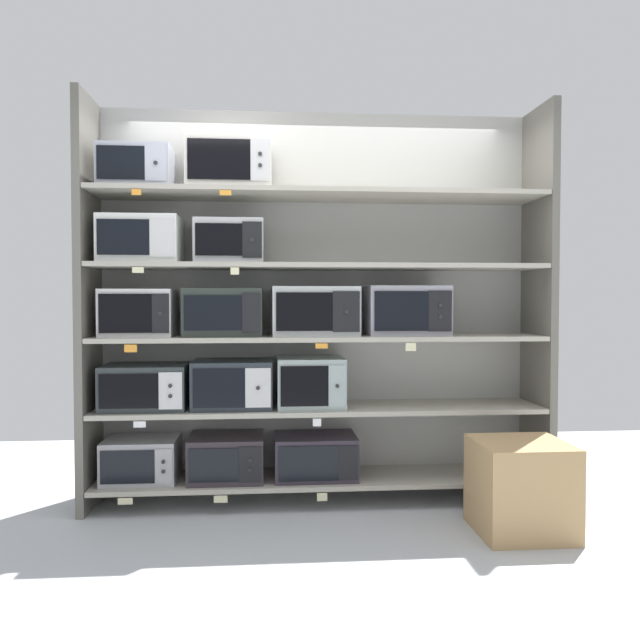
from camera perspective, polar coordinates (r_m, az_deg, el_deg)
name	(u,v)px	position (r m, az deg, el deg)	size (l,w,h in m)	color
ground	(337,564)	(3.48, 1.46, -20.59)	(6.87, 6.00, 0.02)	#B2B7BC
back_panel	(317,303)	(4.48, -0.28, 1.52)	(3.07, 0.04, 2.59)	#B2B2AD
upright_left	(88,303)	(4.34, -19.63, 1.40)	(0.05, 0.50, 2.59)	#68645B
upright_right	(539,303)	(4.57, 18.61, 1.43)	(0.05, 0.50, 2.59)	#68645B
shelf_0	(320,479)	(4.37, 0.00, -13.71)	(2.87, 0.50, 0.03)	#ADA899
microwave_0	(141,460)	(4.39, -15.38, -11.70)	(0.46, 0.38, 0.27)	#A4A3A7
microwave_1	(227,457)	(4.32, -8.19, -11.79)	(0.47, 0.42, 0.28)	#32292F
microwave_2	(315,456)	(4.33, -0.42, -11.81)	(0.53, 0.40, 0.27)	#322A36
price_tag_0	(125,501)	(4.21, -16.68, -14.96)	(0.09, 0.00, 0.04)	beige
price_tag_1	(221,499)	(4.14, -8.69, -15.24)	(0.08, 0.00, 0.04)	beige
price_tag_2	(322,497)	(4.14, 0.19, -15.24)	(0.06, 0.00, 0.05)	beige
shelf_1	(320,408)	(4.27, 0.00, -7.74)	(2.87, 0.50, 0.03)	#ADA899
microwave_3	(146,387)	(4.30, -14.99, -5.65)	(0.53, 0.43, 0.28)	#2D3436
microwave_4	(233,384)	(4.24, -7.64, -5.56)	(0.50, 0.41, 0.30)	#2A3238
microwave_5	(310,382)	(4.24, -0.85, -5.43)	(0.43, 0.44, 0.32)	#98A8A5
price_tag_3	(140,424)	(4.09, -15.51, -8.80)	(0.07, 0.00, 0.04)	white
price_tag_4	(317,422)	(4.03, -0.27, -8.96)	(0.05, 0.00, 0.05)	white
shelf_2	(320,338)	(4.22, 0.00, -1.56)	(2.87, 0.50, 0.03)	#ADA899
microwave_6	(139,313)	(4.27, -15.58, 0.62)	(0.45, 0.37, 0.30)	silver
microwave_7	(224,312)	(4.20, -8.43, 0.68)	(0.49, 0.41, 0.30)	#2B332E
microwave_8	(315,311)	(4.21, -0.45, 0.79)	(0.55, 0.40, 0.32)	#B6BCBB
microwave_9	(407,311)	(4.29, 7.59, 0.83)	(0.53, 0.36, 0.32)	#9C9AA6
price_tag_5	(131,348)	(4.04, -16.24, -2.40)	(0.07, 0.00, 0.05)	orange
price_tag_6	(322,346)	(3.97, 0.13, -2.29)	(0.08, 0.00, 0.03)	orange
price_tag_7	(411,347)	(4.06, 7.95, -2.35)	(0.07, 0.00, 0.05)	beige
shelf_3	(320,267)	(4.22, 0.00, 4.70)	(2.87, 0.50, 0.03)	#ADA899
microwave_10	(142,240)	(4.28, -15.35, 6.76)	(0.49, 0.42, 0.29)	white
microwave_11	(230,242)	(4.22, -7.92, 6.77)	(0.43, 0.37, 0.28)	#B9BCBD
price_tag_8	(138,270)	(4.02, -15.64, 4.24)	(0.07, 0.00, 0.03)	beige
price_tag_9	(235,271)	(3.95, -7.47, 4.27)	(0.05, 0.00, 0.04)	beige
shelf_4	(320,195)	(4.27, 0.00, 10.90)	(2.87, 0.50, 0.03)	#ADA899
microwave_12	(137,169)	(4.35, -15.72, 12.63)	(0.44, 0.38, 0.26)	#B0B4C3
microwave_13	(230,166)	(4.28, -7.90, 13.18)	(0.53, 0.43, 0.31)	silver
price_tag_10	(136,192)	(4.07, -15.78, 10.73)	(0.06, 0.00, 0.04)	orange
price_tag_11	(225,193)	(4.00, -8.28, 10.97)	(0.07, 0.00, 0.03)	orange
shipping_carton	(521,487)	(3.95, 17.18, -13.80)	(0.51, 0.51, 0.52)	tan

